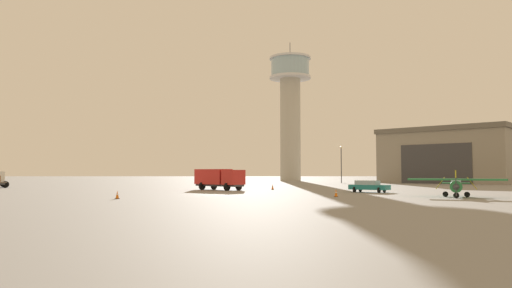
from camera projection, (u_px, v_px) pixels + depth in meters
ground_plane at (218, 195)px, 48.33m from camera, size 400.00×400.00×0.00m
control_tower at (292, 103)px, 121.13m from camera, size 10.78×10.78×36.33m
hangar at (456, 156)px, 100.39m from camera, size 34.11×33.80×11.56m
airplane_green at (458, 184)px, 43.61m from camera, size 8.34×6.62×2.53m
truck_box_red at (221, 178)px, 60.69m from camera, size 6.92×6.49×2.72m
car_teal at (371, 186)px, 53.50m from camera, size 4.61×4.07×1.37m
light_post_east at (343, 161)px, 97.77m from camera, size 0.44×0.44×7.74m
traffic_cone_near_left at (119, 195)px, 40.73m from camera, size 0.36×0.36×0.71m
traffic_cone_near_right at (338, 193)px, 43.93m from camera, size 0.36×0.36×0.72m
traffic_cone_mid_apron at (275, 187)px, 62.29m from camera, size 0.36×0.36×0.71m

